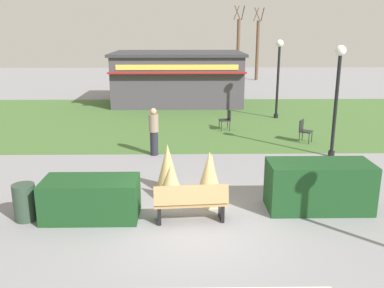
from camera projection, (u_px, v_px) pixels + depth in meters
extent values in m
plane|color=gray|center=(196.00, 228.00, 9.53)|extent=(80.00, 80.00, 0.00)
cube|color=#446B33|center=(190.00, 119.00, 20.88)|extent=(36.00, 12.00, 0.01)
cube|color=tan|center=(190.00, 203.00, 9.79)|extent=(1.73, 0.61, 0.06)
cube|color=tan|center=(191.00, 195.00, 9.51)|extent=(1.70, 0.26, 0.44)
cube|color=black|center=(159.00, 213.00, 9.79)|extent=(0.11, 0.44, 0.45)
cube|color=black|center=(221.00, 210.00, 9.92)|extent=(0.11, 0.44, 0.45)
cube|color=tan|center=(155.00, 199.00, 9.69)|extent=(0.09, 0.44, 0.06)
cube|color=tan|center=(225.00, 196.00, 9.84)|extent=(0.09, 0.44, 0.06)
cube|color=#19421E|center=(91.00, 199.00, 9.95)|extent=(2.23, 1.10, 0.95)
cube|color=#19421E|center=(319.00, 186.00, 10.38)|extent=(2.52, 1.10, 1.21)
cone|color=tan|center=(168.00, 167.00, 11.62)|extent=(0.68, 0.68, 1.32)
cone|color=tan|center=(211.00, 178.00, 10.80)|extent=(0.55, 0.55, 1.32)
cone|color=tan|center=(171.00, 182.00, 10.95)|extent=(0.77, 0.77, 0.99)
cone|color=tan|center=(209.00, 178.00, 10.71)|extent=(0.79, 0.79, 1.39)
cylinder|color=black|center=(331.00, 154.00, 14.82)|extent=(0.22, 0.22, 0.20)
cylinder|color=black|center=(335.00, 107.00, 14.39)|extent=(0.12, 0.12, 3.49)
sphere|color=white|center=(341.00, 50.00, 13.88)|extent=(0.36, 0.36, 0.36)
cylinder|color=black|center=(276.00, 116.00, 21.18)|extent=(0.22, 0.22, 0.20)
cylinder|color=black|center=(278.00, 83.00, 20.74)|extent=(0.12, 0.12, 3.49)
sphere|color=white|center=(280.00, 43.00, 20.23)|extent=(0.36, 0.36, 0.36)
cylinder|color=#2D4233|center=(25.00, 202.00, 9.84)|extent=(0.52, 0.52, 0.88)
cube|color=#47424C|center=(178.00, 79.00, 25.19)|extent=(7.33, 4.86, 2.84)
cube|color=#333338|center=(178.00, 53.00, 24.79)|extent=(7.63, 5.16, 0.16)
cube|color=maroon|center=(177.00, 73.00, 22.51)|extent=(7.43, 0.36, 0.08)
cube|color=#D8CC4C|center=(177.00, 67.00, 22.59)|extent=(6.59, 0.04, 0.28)
cube|color=black|center=(306.00, 131.00, 16.52)|extent=(0.61, 0.61, 0.04)
cube|color=black|center=(301.00, 125.00, 16.56)|extent=(0.27, 0.39, 0.44)
cylinder|color=black|center=(309.00, 139.00, 16.33)|extent=(0.03, 0.03, 0.45)
cylinder|color=black|center=(312.00, 137.00, 16.64)|extent=(0.03, 0.03, 0.45)
cylinder|color=black|center=(299.00, 137.00, 16.52)|extent=(0.03, 0.03, 0.45)
cylinder|color=black|center=(302.00, 135.00, 16.83)|extent=(0.03, 0.03, 0.45)
cube|color=black|center=(225.00, 120.00, 18.56)|extent=(0.51, 0.51, 0.04)
cube|color=black|center=(229.00, 115.00, 18.53)|extent=(0.11, 0.44, 0.44)
cylinder|color=black|center=(219.00, 124.00, 18.76)|extent=(0.03, 0.03, 0.45)
cylinder|color=black|center=(221.00, 126.00, 18.40)|extent=(0.03, 0.03, 0.45)
cylinder|color=black|center=(227.00, 124.00, 18.83)|extent=(0.03, 0.03, 0.45)
cylinder|color=black|center=(230.00, 126.00, 18.47)|extent=(0.03, 0.03, 0.45)
cylinder|color=#23232D|center=(154.00, 143.00, 14.91)|extent=(0.28, 0.28, 0.85)
cylinder|color=gray|center=(154.00, 123.00, 14.71)|extent=(0.34, 0.34, 0.62)
sphere|color=tan|center=(153.00, 111.00, 14.60)|extent=(0.22, 0.22, 0.22)
cube|color=silver|center=(157.00, 80.00, 31.93)|extent=(4.24, 1.90, 0.60)
cube|color=black|center=(154.00, 74.00, 31.81)|extent=(2.35, 1.64, 0.44)
cylinder|color=black|center=(174.00, 82.00, 32.93)|extent=(0.64, 0.23, 0.64)
cylinder|color=black|center=(174.00, 85.00, 31.16)|extent=(0.64, 0.23, 0.64)
cylinder|color=black|center=(140.00, 82.00, 32.83)|extent=(0.64, 0.23, 0.64)
cylinder|color=black|center=(138.00, 85.00, 31.06)|extent=(0.64, 0.23, 0.64)
cylinder|color=brown|center=(238.00, 51.00, 34.78)|extent=(0.28, 0.28, 5.05)
cylinder|color=brown|center=(243.00, 13.00, 34.08)|extent=(0.25, 0.58, 1.12)
cylinder|color=brown|center=(237.00, 13.00, 34.27)|extent=(0.54, 0.36, 1.12)
cylinder|color=brown|center=(237.00, 12.00, 33.68)|extent=(0.54, 0.35, 1.12)
cylinder|color=brown|center=(257.00, 51.00, 36.04)|extent=(0.28, 0.28, 4.96)
cylinder|color=brown|center=(263.00, 14.00, 35.35)|extent=(0.25, 0.58, 1.12)
cylinder|color=brown|center=(256.00, 14.00, 35.54)|extent=(0.54, 0.36, 1.12)
cylinder|color=brown|center=(257.00, 14.00, 34.95)|extent=(0.54, 0.35, 1.12)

